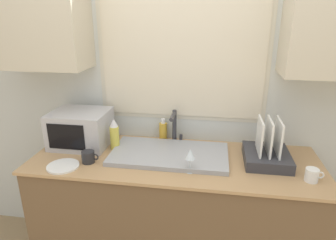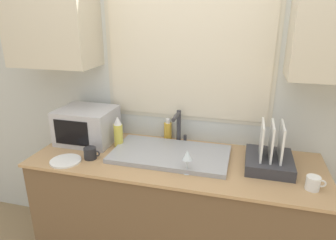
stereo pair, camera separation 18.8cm
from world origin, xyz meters
TOP-DOWN VIEW (x-y plane):
  - countertop at (0.00, 0.33)m, footprint 1.91×0.70m
  - wall_back at (0.00, 0.65)m, footprint 6.00×0.38m
  - sink_basin at (-0.04, 0.36)m, footprint 0.78×0.43m
  - faucet at (-0.04, 0.58)m, footprint 0.08×0.19m
  - microwave at (-0.70, 0.44)m, footprint 0.40×0.34m
  - dish_rack at (0.60, 0.37)m, footprint 0.29×0.34m
  - spray_bottle at (-0.44, 0.41)m, footprint 0.06×0.06m
  - soap_bottle at (-0.13, 0.63)m, footprint 0.06×0.06m
  - mug_near_sink at (-0.54, 0.19)m, footprint 0.11×0.08m
  - wine_glass at (0.12, 0.16)m, footprint 0.06×0.06m
  - mug_by_rack at (0.82, 0.17)m, footprint 0.11×0.08m
  - small_plate at (-0.68, 0.10)m, footprint 0.20×0.20m

SIDE VIEW (x-z plane):
  - countertop at x=0.00m, z-range 0.00..0.92m
  - small_plate at x=-0.68m, z-range 0.92..0.93m
  - sink_basin at x=-0.04m, z-range 0.92..0.95m
  - mug_near_sink at x=-0.54m, z-range 0.92..0.99m
  - mug_by_rack at x=0.82m, z-range 0.92..0.99m
  - dish_rack at x=0.60m, z-range 0.84..1.13m
  - soap_bottle at x=-0.13m, z-range 0.90..1.07m
  - spray_bottle at x=-0.44m, z-range 0.91..1.14m
  - wine_glass at x=0.12m, z-range 0.95..1.10m
  - microwave at x=-0.70m, z-range 0.92..1.17m
  - faucet at x=-0.04m, z-range 0.94..1.19m
  - wall_back at x=0.00m, z-range 0.12..2.72m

